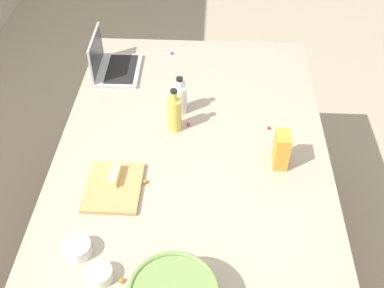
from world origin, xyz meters
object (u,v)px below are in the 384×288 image
laptop (112,65)px  candy_bag (282,150)px  bottle_vinegar (180,98)px  butter_stick_left (115,175)px  ramekin_medium (100,274)px  ramekin_small (78,248)px  cutting_board (114,187)px  bottle_oil (175,114)px

laptop → candy_bag: laptop is taller
bottle_vinegar → butter_stick_left: (-0.48, 0.24, -0.04)m
ramekin_medium → candy_bag: (0.59, -0.67, 0.06)m
bottle_vinegar → ramekin_small: bottle_vinegar is taller
bottle_vinegar → ramekin_small: (-0.83, 0.32, -0.05)m
cutting_board → bottle_vinegar: bearing=-24.9°
ramekin_small → laptop: bearing=3.8°
bottle_vinegar → candy_bag: size_ratio=1.16×
bottle_vinegar → ramekin_small: 0.89m
candy_bag → ramekin_medium: bearing=131.2°
bottle_oil → ramekin_small: (-0.70, 0.30, -0.07)m
bottle_vinegar → candy_bag: (-0.34, -0.46, 0.01)m
cutting_board → ramekin_medium: ramekin_medium is taller
bottle_oil → ramekin_medium: (-0.80, 0.20, -0.07)m
bottle_vinegar → candy_bag: bottle_vinegar is taller
bottle_vinegar → ramekin_small: bearing=159.1°
butter_stick_left → ramekin_small: bearing=167.9°
butter_stick_left → candy_bag: bearing=-78.9°
bottle_oil → bottle_vinegar: (0.13, -0.02, -0.01)m
bottle_oil → ramekin_medium: bottle_oil is taller
bottle_vinegar → ramekin_medium: (-0.93, 0.22, -0.06)m
ramekin_medium → ramekin_small: bearing=45.7°
bottle_vinegar → cutting_board: bearing=155.1°
ramekin_small → candy_bag: (0.49, -0.77, 0.06)m
laptop → cutting_board: (-0.83, -0.15, -0.04)m
bottle_oil → cutting_board: size_ratio=0.83×
butter_stick_left → candy_bag: size_ratio=0.65×
ramekin_small → butter_stick_left: bearing=-12.1°
laptop → bottle_vinegar: (-0.32, -0.39, 0.03)m
butter_stick_left → bottle_vinegar: bearing=-26.8°
bottle_oil → ramekin_small: bottle_oil is taller
laptop → butter_stick_left: bearing=-169.2°
laptop → ramekin_small: bearing=-176.2°
laptop → cutting_board: 0.85m
laptop → butter_stick_left: 0.81m
bottle_oil → ramekin_small: bearing=156.8°
butter_stick_left → ramekin_small: (-0.35, 0.08, -0.01)m
bottle_oil → butter_stick_left: size_ratio=2.05×
laptop → cutting_board: size_ratio=1.15×
ramekin_medium → bottle_oil: bearing=-14.0°
butter_stick_left → candy_bag: 0.71m
bottle_vinegar → ramekin_medium: 0.95m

